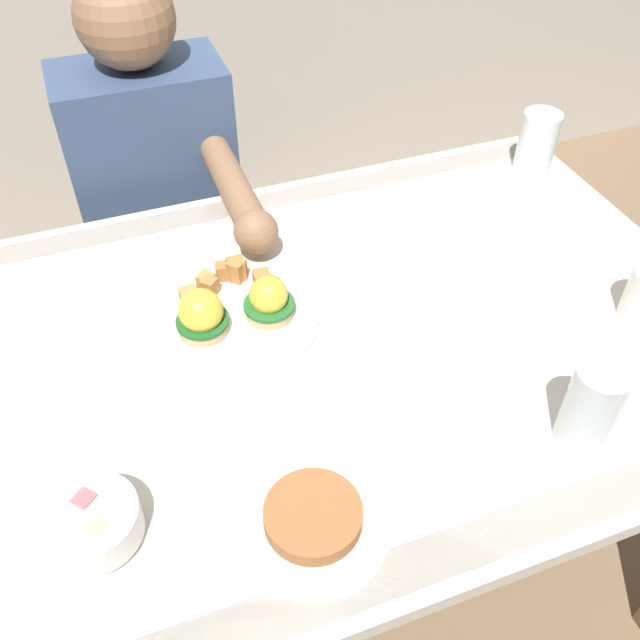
% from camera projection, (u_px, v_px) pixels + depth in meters
% --- Properties ---
extents(ground_plane, '(6.00, 6.00, 0.00)m').
position_uv_depth(ground_plane, '(351.00, 547.00, 1.64)').
color(ground_plane, '#7F664C').
extents(dining_table, '(1.20, 0.90, 0.74)m').
position_uv_depth(dining_table, '(362.00, 369.00, 1.20)').
color(dining_table, silver).
rests_on(dining_table, ground_plane).
extents(eggs_benedict_plate, '(0.27, 0.27, 0.09)m').
position_uv_depth(eggs_benedict_plate, '(234.00, 312.00, 1.11)').
color(eggs_benedict_plate, white).
rests_on(eggs_benedict_plate, dining_table).
extents(fruit_bowl, '(0.12, 0.12, 0.06)m').
position_uv_depth(fruit_bowl, '(92.00, 524.00, 0.83)').
color(fruit_bowl, white).
rests_on(fruit_bowl, dining_table).
extents(fork, '(0.11, 0.13, 0.00)m').
position_uv_depth(fork, '(448.00, 294.00, 1.18)').
color(fork, silver).
rests_on(fork, dining_table).
extents(water_glass_near, '(0.08, 0.08, 0.13)m').
position_uv_depth(water_glass_near, '(536.00, 145.00, 1.43)').
color(water_glass_near, silver).
rests_on(water_glass_near, dining_table).
extents(water_glass_far, '(0.07, 0.07, 0.13)m').
position_uv_depth(water_glass_far, '(589.00, 411.00, 0.92)').
color(water_glass_far, silver).
rests_on(water_glass_far, dining_table).
extents(side_plate, '(0.20, 0.20, 0.04)m').
position_uv_depth(side_plate, '(313.00, 520.00, 0.86)').
color(side_plate, white).
rests_on(side_plate, dining_table).
extents(diner_person, '(0.34, 0.54, 1.14)m').
position_uv_depth(diner_person, '(163.00, 203.00, 1.53)').
color(diner_person, '#33333D').
rests_on(diner_person, ground_plane).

